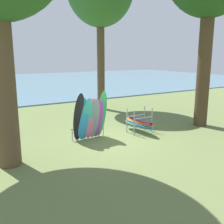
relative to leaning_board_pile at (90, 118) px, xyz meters
name	(u,v)px	position (x,y,z in m)	size (l,w,h in m)	color
ground_plane	(109,141)	(0.64, -0.57, -1.02)	(80.00, 80.00, 0.00)	olive
lake_water	(2,84)	(0.64, 27.50, -0.97)	(80.00, 36.00, 0.10)	slate
leaning_board_pile	(90,118)	(0.00, 0.00, 0.00)	(1.74, 0.72, 2.24)	black
board_storage_rack	(139,122)	(2.61, -0.21, -0.47)	(1.15, 2.13, 1.25)	#9EA0A5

